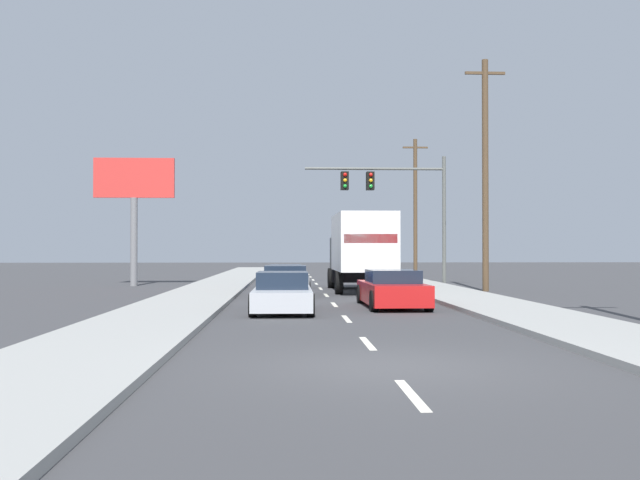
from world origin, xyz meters
TOP-DOWN VIEW (x-y plane):
  - ground_plane at (0.00, 25.00)m, footprint 140.00×140.00m
  - sidewalk_right at (5.01, 20.00)m, footprint 2.93×80.00m
  - sidewalk_left at (-5.01, 20.00)m, footprint 2.93×80.00m
  - lane_markings at (0.00, 20.24)m, footprint 0.14×57.00m
  - car_blue at (-1.67, 23.94)m, footprint 1.80×4.13m
  - car_gray at (-1.66, 17.44)m, footprint 1.95×4.11m
  - car_silver at (-1.72, 10.11)m, footprint 1.82×4.61m
  - box_truck at (1.67, 20.33)m, footprint 2.58×7.54m
  - car_red at (1.80, 11.61)m, footprint 1.92×4.56m
  - traffic_signal_mast at (3.67, 26.27)m, footprint 7.48×0.69m
  - utility_pole_mid at (7.24, 20.20)m, footprint 1.80×0.28m
  - utility_pole_far at (7.58, 39.62)m, footprint 1.80×0.28m
  - roadside_billboard at (-9.44, 25.80)m, footprint 4.10×0.36m

SIDE VIEW (x-z plane):
  - ground_plane at x=0.00m, z-range 0.00..0.00m
  - lane_markings at x=0.00m, z-range 0.00..0.01m
  - sidewalk_right at x=5.01m, z-range 0.00..0.14m
  - sidewalk_left at x=-5.01m, z-range 0.00..0.14m
  - car_silver at x=-1.72m, z-range -0.06..1.13m
  - car_blue at x=-1.67m, z-range -0.03..1.10m
  - car_red at x=1.80m, z-range -0.05..1.16m
  - car_gray at x=-1.66m, z-range -0.04..1.18m
  - box_truck at x=1.67m, z-range 0.26..3.65m
  - roadside_billboard at x=-9.44m, z-range 1.41..7.98m
  - traffic_signal_mast at x=3.67m, z-range 1.55..8.36m
  - utility_pole_far at x=7.58m, z-range 0.14..9.94m
  - utility_pole_mid at x=7.24m, z-range 0.14..10.48m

